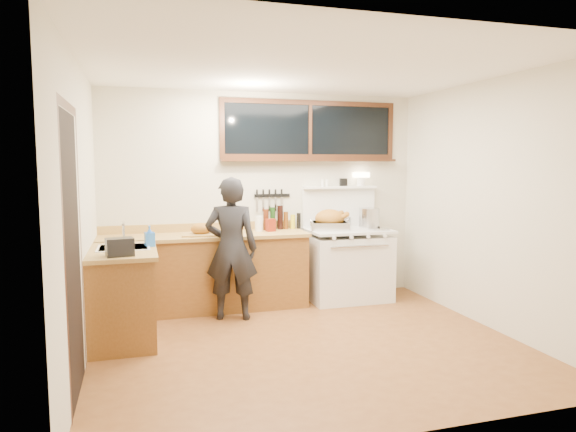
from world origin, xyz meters
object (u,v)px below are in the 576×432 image
object	(u,v)px
man	(231,248)
roast_turkey	(330,221)
cutting_board	(201,231)
vintage_stove	(347,263)

from	to	relation	value
man	roast_turkey	distance (m)	1.40
man	cutting_board	size ratio (longest dim) A/B	3.39
vintage_stove	man	bearing A→B (deg)	-165.31
vintage_stove	roast_turkey	size ratio (longest dim) A/B	2.93
vintage_stove	man	distance (m)	1.64
roast_turkey	cutting_board	bearing A→B (deg)	-178.23
roast_turkey	vintage_stove	bearing A→B (deg)	-1.21
cutting_board	roast_turkey	size ratio (longest dim) A/B	0.85
man	cutting_board	bearing A→B (deg)	127.73
roast_turkey	man	bearing A→B (deg)	-162.59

